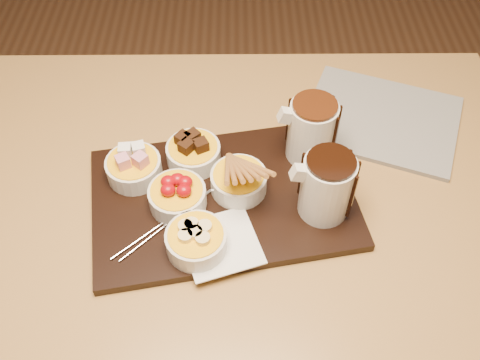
{
  "coord_description": "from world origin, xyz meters",
  "views": [
    {
      "loc": [
        0.04,
        -0.61,
        1.52
      ],
      "look_at": [
        0.05,
        -0.03,
        0.81
      ],
      "focal_mm": 40.0,
      "sensor_mm": 36.0,
      "label": 1
    }
  ],
  "objects_px": {
    "serving_board": "(223,198)",
    "newspaper": "(381,119)",
    "bowl_strawberries": "(178,197)",
    "pitcher_dark_chocolate": "(326,187)",
    "pitcher_milk_chocolate": "(311,131)",
    "dining_table": "(217,221)"
  },
  "relations": [
    {
      "from": "serving_board",
      "to": "newspaper",
      "type": "distance_m",
      "value": 0.38
    },
    {
      "from": "serving_board",
      "to": "bowl_strawberries",
      "type": "height_order",
      "value": "bowl_strawberries"
    },
    {
      "from": "serving_board",
      "to": "pitcher_dark_chocolate",
      "type": "height_order",
      "value": "pitcher_dark_chocolate"
    },
    {
      "from": "serving_board",
      "to": "pitcher_milk_chocolate",
      "type": "bearing_deg",
      "value": 21.8
    },
    {
      "from": "bowl_strawberries",
      "to": "newspaper",
      "type": "distance_m",
      "value": 0.46
    },
    {
      "from": "pitcher_milk_chocolate",
      "to": "bowl_strawberries",
      "type": "bearing_deg",
      "value": -163.61
    },
    {
      "from": "dining_table",
      "to": "pitcher_milk_chocolate",
      "type": "distance_m",
      "value": 0.26
    },
    {
      "from": "pitcher_milk_chocolate",
      "to": "newspaper",
      "type": "xyz_separation_m",
      "value": [
        0.16,
        0.11,
        -0.07
      ]
    },
    {
      "from": "dining_table",
      "to": "serving_board",
      "type": "xyz_separation_m",
      "value": [
        0.02,
        -0.03,
        0.11
      ]
    },
    {
      "from": "serving_board",
      "to": "pitcher_milk_chocolate",
      "type": "xyz_separation_m",
      "value": [
        0.16,
        0.1,
        0.07
      ]
    },
    {
      "from": "dining_table",
      "to": "pitcher_dark_chocolate",
      "type": "bearing_deg",
      "value": -16.65
    },
    {
      "from": "serving_board",
      "to": "pitcher_milk_chocolate",
      "type": "distance_m",
      "value": 0.2
    },
    {
      "from": "dining_table",
      "to": "bowl_strawberries",
      "type": "bearing_deg",
      "value": -144.02
    },
    {
      "from": "bowl_strawberries",
      "to": "pitcher_milk_chocolate",
      "type": "bearing_deg",
      "value": 26.4
    },
    {
      "from": "bowl_strawberries",
      "to": "newspaper",
      "type": "relative_size",
      "value": 0.33
    },
    {
      "from": "bowl_strawberries",
      "to": "serving_board",
      "type": "bearing_deg",
      "value": 13.59
    },
    {
      "from": "serving_board",
      "to": "pitcher_milk_chocolate",
      "type": "height_order",
      "value": "pitcher_milk_chocolate"
    },
    {
      "from": "dining_table",
      "to": "bowl_strawberries",
      "type": "xyz_separation_m",
      "value": [
        -0.06,
        -0.04,
        0.14
      ]
    },
    {
      "from": "pitcher_dark_chocolate",
      "to": "pitcher_milk_chocolate",
      "type": "xyz_separation_m",
      "value": [
        -0.01,
        0.13,
        0.0
      ]
    },
    {
      "from": "pitcher_dark_chocolate",
      "to": "newspaper",
      "type": "bearing_deg",
      "value": 47.89
    },
    {
      "from": "bowl_strawberries",
      "to": "pitcher_milk_chocolate",
      "type": "height_order",
      "value": "pitcher_milk_chocolate"
    },
    {
      "from": "serving_board",
      "to": "dining_table",
      "type": "bearing_deg",
      "value": 111.55
    }
  ]
}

